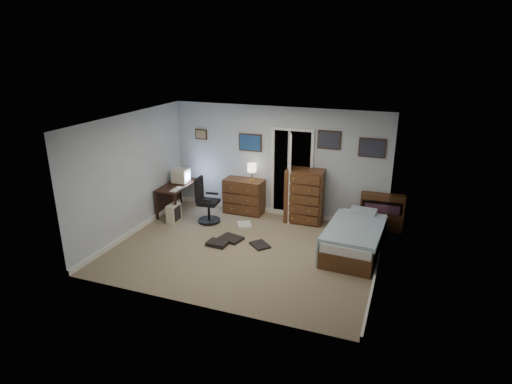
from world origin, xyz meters
TOP-DOWN VIEW (x-y plane):
  - floor at (0.00, 0.00)m, footprint 5.00×4.00m
  - computer_desk at (-2.28, 1.26)m, footprint 0.59×1.21m
  - crt_monitor at (-2.18, 1.41)m, footprint 0.37×0.34m
  - keyboard at (-2.02, 0.91)m, footprint 0.15×0.37m
  - pc_tower at (-2.00, 0.71)m, footprint 0.20×0.39m
  - office_chair at (-1.32, 0.97)m, footprint 0.54×0.54m
  - media_stack at (-2.32, 2.29)m, footprint 0.19×0.19m
  - low_dresser at (-0.73, 1.77)m, footprint 0.93×0.48m
  - table_lamp at (-0.53, 1.77)m, footprint 0.21×0.21m
  - doorway at (0.35, 2.27)m, footprint 0.96×1.12m
  - tall_dresser at (0.72, 1.75)m, footprint 0.84×0.52m
  - headboard_bookcase at (2.37, 1.86)m, footprint 0.91×0.26m
  - bed at (1.99, 0.66)m, footprint 1.10×1.91m
  - wall_posters at (0.57, 1.98)m, footprint 4.38×0.04m
  - floor_clutter at (-0.37, 0.32)m, footprint 1.25×1.45m

SIDE VIEW (x-z plane):
  - floor at x=0.00m, z-range -0.02..0.00m
  - floor_clutter at x=-0.37m, z-range -0.01..0.07m
  - pc_tower at x=-2.00m, z-range 0.00..0.41m
  - bed at x=1.99m, z-range -0.02..0.59m
  - office_chair at x=-1.32m, z-range -0.12..0.91m
  - low_dresser at x=-0.73m, z-range 0.00..0.81m
  - headboard_bookcase at x=2.37m, z-range 0.02..0.83m
  - media_stack at x=-2.32m, z-range 0.00..0.88m
  - computer_desk at x=-2.28m, z-range 0.19..0.87m
  - tall_dresser at x=0.72m, z-range 0.00..1.21m
  - keyboard at x=-2.02m, z-range 0.69..0.71m
  - crt_monitor at x=-2.18m, z-range 0.69..1.02m
  - doorway at x=0.35m, z-range -0.02..2.03m
  - table_lamp at x=-0.53m, z-range 0.91..1.30m
  - wall_posters at x=0.57m, z-range 1.45..2.05m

